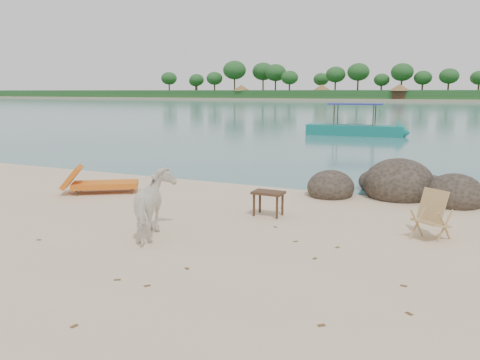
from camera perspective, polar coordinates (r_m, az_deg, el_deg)
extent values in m
plane|color=#386F71|center=(96.98, 22.25, 8.33)|extent=(400.00, 400.00, 0.00)
cube|color=tan|center=(176.92, 23.38, 9.01)|extent=(420.00, 90.00, 1.40)
cube|color=#1E4C1E|center=(141.91, 23.10, 9.57)|extent=(420.00, 18.00, 2.40)
ellipsoid|color=black|center=(13.06, 10.99, -1.03)|extent=(1.27, 1.40, 0.95)
ellipsoid|color=black|center=(13.45, 18.76, -0.61)|extent=(1.88, 2.06, 1.41)
ellipsoid|color=black|center=(13.02, 24.69, -1.75)|extent=(1.42, 1.56, 1.06)
ellipsoid|color=black|center=(14.55, 16.00, -0.30)|extent=(0.90, 0.99, 0.68)
ellipsoid|color=black|center=(14.61, 22.32, -0.72)|extent=(0.80, 0.88, 0.60)
imported|color=white|center=(9.28, -10.29, -3.11)|extent=(1.30, 1.69, 1.30)
plane|color=brown|center=(9.94, 4.32, -5.88)|extent=(0.13, 0.13, 0.00)
plane|color=brown|center=(11.51, 5.06, -3.58)|extent=(0.14, 0.14, 0.00)
plane|color=brown|center=(7.51, -14.72, -11.88)|extent=(0.14, 0.14, 0.00)
plane|color=brown|center=(6.32, -19.54, -16.66)|extent=(0.12, 0.12, 0.00)
plane|color=brown|center=(7.20, -11.24, -12.73)|extent=(0.14, 0.14, 0.00)
plane|color=brown|center=(7.74, -6.49, -10.86)|extent=(0.14, 0.14, 0.00)
plane|color=brown|center=(8.85, 11.77, -8.21)|extent=(0.13, 0.13, 0.00)
plane|color=brown|center=(9.88, -23.30, -6.87)|extent=(0.11, 0.11, 0.00)
plane|color=brown|center=(8.22, 9.10, -9.61)|extent=(0.13, 0.13, 0.00)
plane|color=brown|center=(9.06, 6.79, -7.61)|extent=(0.14, 0.14, 0.00)
plane|color=brown|center=(6.64, 19.91, -15.28)|extent=(0.14, 0.14, 0.00)
plane|color=brown|center=(7.47, 19.33, -12.27)|extent=(0.11, 0.11, 0.00)
plane|color=brown|center=(6.09, 9.89, -17.28)|extent=(0.14, 0.14, 0.00)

